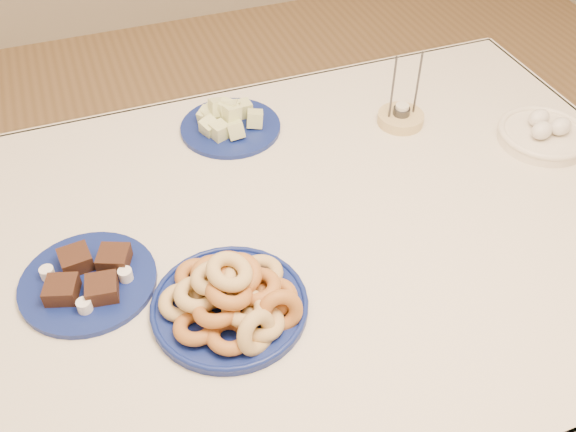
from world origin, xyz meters
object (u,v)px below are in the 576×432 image
object	(u,v)px
brownie_plate	(88,279)
egg_bowl	(544,134)
dining_table	(280,272)
candle_holder	(401,117)
melon_plate	(227,122)
donut_platter	(231,299)

from	to	relation	value
brownie_plate	egg_bowl	size ratio (longest dim) A/B	1.19
dining_table	candle_holder	world-z (taller)	candle_holder
egg_bowl	brownie_plate	bearing A→B (deg)	-175.89
egg_bowl	melon_plate	bearing A→B (deg)	155.93
brownie_plate	egg_bowl	world-z (taller)	egg_bowl
melon_plate	egg_bowl	xyz separation A→B (m)	(0.68, -0.30, -0.00)
dining_table	candle_holder	size ratio (longest dim) A/B	9.22
melon_plate	candle_holder	bearing A→B (deg)	-16.60
donut_platter	dining_table	bearing A→B (deg)	45.93
donut_platter	egg_bowl	xyz separation A→B (m)	(0.82, 0.23, -0.01)
candle_holder	brownie_plate	bearing A→B (deg)	-161.65
donut_platter	egg_bowl	world-z (taller)	donut_platter
candle_holder	egg_bowl	world-z (taller)	candle_holder
brownie_plate	candle_holder	xyz separation A→B (m)	(0.78, 0.26, 0.00)
dining_table	egg_bowl	distance (m)	0.70
candle_holder	dining_table	bearing A→B (deg)	-147.15
egg_bowl	donut_platter	bearing A→B (deg)	-164.61
egg_bowl	dining_table	bearing A→B (deg)	-173.27
dining_table	melon_plate	bearing A→B (deg)	88.87
dining_table	donut_platter	xyz separation A→B (m)	(-0.14, -0.15, 0.14)
donut_platter	candle_holder	distance (m)	0.69
dining_table	donut_platter	bearing A→B (deg)	-134.07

